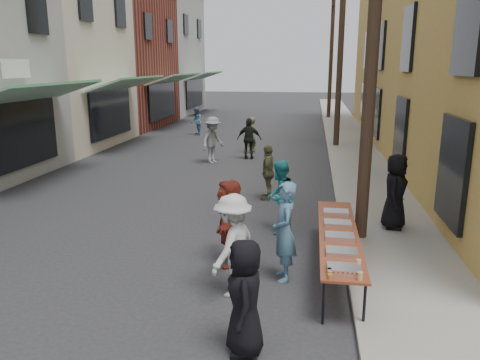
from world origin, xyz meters
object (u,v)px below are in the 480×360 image
(guest_front_a, at_px, (245,297))
(catering_tray_sausage, at_px, (344,269))
(utility_pole_far, at_px, (331,53))
(utility_pole_near, at_px, (374,23))
(server, at_px, (395,191))
(utility_pole_mid, at_px, (341,46))
(serving_table, at_px, (339,235))
(guest_front_c, at_px, (279,197))

(guest_front_a, bearing_deg, catering_tray_sausage, 118.69)
(utility_pole_far, bearing_deg, utility_pole_near, -90.00)
(catering_tray_sausage, distance_m, server, 4.23)
(utility_pole_mid, xyz_separation_m, serving_table, (-0.57, -13.67, -3.79))
(serving_table, bearing_deg, guest_front_a, -115.96)
(serving_table, bearing_deg, guest_front_c, 122.29)
(utility_pole_mid, bearing_deg, utility_pole_far, 90.00)
(utility_pole_mid, distance_m, server, 11.89)
(guest_front_a, bearing_deg, guest_front_c, 168.34)
(utility_pole_mid, height_order, guest_front_a, utility_pole_mid)
(utility_pole_near, bearing_deg, serving_table, -108.91)
(utility_pole_far, relative_size, catering_tray_sausage, 18.00)
(guest_front_a, distance_m, server, 5.74)
(utility_pole_near, xyz_separation_m, utility_pole_mid, (0.00, 12.00, 0.00))
(serving_table, distance_m, guest_front_c, 2.27)
(utility_pole_mid, height_order, server, utility_pole_mid)
(utility_pole_mid, height_order, utility_pole_far, same)
(utility_pole_near, height_order, catering_tray_sausage, utility_pole_near)
(guest_front_a, bearing_deg, server, 141.93)
(serving_table, distance_m, guest_front_a, 3.03)
(utility_pole_near, height_order, guest_front_a, utility_pole_near)
(serving_table, height_order, server, server)
(catering_tray_sausage, bearing_deg, utility_pole_far, 88.80)
(serving_table, height_order, guest_front_a, guest_front_a)
(utility_pole_far, relative_size, guest_front_a, 5.72)
(serving_table, xyz_separation_m, server, (1.35, 2.35, 0.24))
(catering_tray_sausage, height_order, server, server)
(utility_pole_mid, xyz_separation_m, guest_front_a, (-1.90, -16.39, -3.71))
(guest_front_c, bearing_deg, serving_table, 44.59)
(utility_pole_mid, relative_size, guest_front_c, 5.40)
(serving_table, bearing_deg, utility_pole_near, 71.09)
(utility_pole_mid, bearing_deg, serving_table, -92.40)
(catering_tray_sausage, xyz_separation_m, server, (1.35, 4.00, 0.16))
(utility_pole_far, height_order, guest_front_a, utility_pole_far)
(utility_pole_near, height_order, utility_pole_mid, same)
(catering_tray_sausage, height_order, guest_front_c, guest_front_c)
(utility_pole_near, distance_m, guest_front_a, 6.06)
(utility_pole_near, xyz_separation_m, utility_pole_far, (0.00, 24.00, 0.00))
(catering_tray_sausage, bearing_deg, guest_front_a, -141.04)
(catering_tray_sausage, distance_m, guest_front_c, 3.77)
(utility_pole_mid, bearing_deg, guest_front_a, -96.60)
(serving_table, relative_size, catering_tray_sausage, 8.00)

